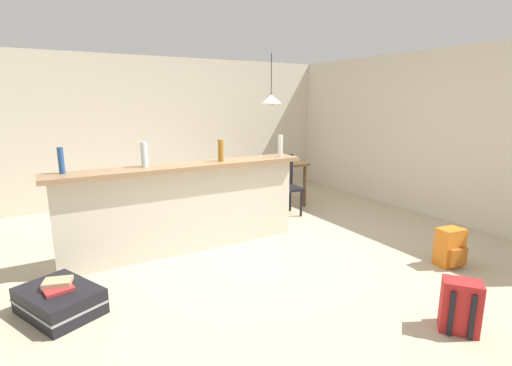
{
  "coord_description": "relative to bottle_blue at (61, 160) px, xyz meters",
  "views": [
    {
      "loc": [
        -2.19,
        -3.71,
        1.77
      ],
      "look_at": [
        0.29,
        0.57,
        0.68
      ],
      "focal_mm": 26.67,
      "sensor_mm": 36.0,
      "label": 1
    }
  ],
  "objects": [
    {
      "name": "ground_plane",
      "position": [
        1.99,
        -0.49,
        -1.21
      ],
      "size": [
        13.0,
        13.0,
        0.05
      ],
      "primitive_type": "cube",
      "color": "#BCAD8E"
    },
    {
      "name": "wall_back",
      "position": [
        1.99,
        2.56,
        0.07
      ],
      "size": [
        6.6,
        0.1,
        2.5
      ],
      "primitive_type": "cube",
      "color": "beige",
      "rests_on": "ground_plane"
    },
    {
      "name": "wall_right",
      "position": [
        5.04,
        -0.19,
        0.07
      ],
      "size": [
        0.1,
        6.0,
        2.5
      ],
      "primitive_type": "cube",
      "color": "beige",
      "rests_on": "ground_plane"
    },
    {
      "name": "partition_half_wall",
      "position": [
        1.24,
        -0.08,
        -0.68
      ],
      "size": [
        2.8,
        0.2,
        1.0
      ],
      "primitive_type": "cube",
      "color": "beige",
      "rests_on": "ground_plane"
    },
    {
      "name": "bar_countertop",
      "position": [
        1.24,
        -0.08,
        -0.16
      ],
      "size": [
        2.96,
        0.4,
        0.05
      ],
      "primitive_type": "cube",
      "color": "#93704C",
      "rests_on": "partition_half_wall"
    },
    {
      "name": "bottle_blue",
      "position": [
        0.0,
        0.0,
        0.0
      ],
      "size": [
        0.06,
        0.06,
        0.27
      ],
      "primitive_type": "cylinder",
      "color": "#284C89",
      "rests_on": "bar_countertop"
    },
    {
      "name": "bottle_clear",
      "position": [
        0.81,
        -0.02,
        0.0
      ],
      "size": [
        0.07,
        0.07,
        0.28
      ],
      "primitive_type": "cylinder",
      "color": "silver",
      "rests_on": "bar_countertop"
    },
    {
      "name": "bottle_amber",
      "position": [
        1.7,
        -0.08,
        -0.0
      ],
      "size": [
        0.07,
        0.07,
        0.26
      ],
      "primitive_type": "cylinder",
      "color": "#9E661E",
      "rests_on": "bar_countertop"
    },
    {
      "name": "bottle_white",
      "position": [
        2.52,
        -0.14,
        0.01
      ],
      "size": [
        0.06,
        0.06,
        0.28
      ],
      "primitive_type": "cylinder",
      "color": "silver",
      "rests_on": "bar_countertop"
    },
    {
      "name": "dining_table",
      "position": [
        3.14,
        1.11,
        -0.53
      ],
      "size": [
        1.1,
        0.8,
        0.74
      ],
      "color": "#4C331E",
      "rests_on": "ground_plane"
    },
    {
      "name": "dining_chair_near_partition",
      "position": [
        3.1,
        0.59,
        -0.66
      ],
      "size": [
        0.42,
        0.42,
        0.93
      ],
      "color": "black",
      "rests_on": "ground_plane"
    },
    {
      "name": "pendant_lamp",
      "position": [
        3.19,
        1.15,
        0.6
      ],
      "size": [
        0.34,
        0.34,
        0.83
      ],
      "color": "black"
    },
    {
      "name": "suitcase_flat_black",
      "position": [
        -0.17,
        -0.84,
        -1.07
      ],
      "size": [
        0.74,
        0.89,
        0.22
      ],
      "color": "black",
      "rests_on": "ground_plane"
    },
    {
      "name": "backpack_red",
      "position": [
        2.52,
        -2.69,
        -0.98
      ],
      "size": [
        0.34,
        0.34,
        0.42
      ],
      "color": "red",
      "rests_on": "ground_plane"
    },
    {
      "name": "backpack_orange",
      "position": [
        3.56,
        -1.91,
        -0.98
      ],
      "size": [
        0.3,
        0.28,
        0.42
      ],
      "color": "orange",
      "rests_on": "ground_plane"
    },
    {
      "name": "book_stack",
      "position": [
        -0.17,
        -0.84,
        -0.93
      ],
      "size": [
        0.26,
        0.29,
        0.06
      ],
      "color": "#AD2D2D",
      "rests_on": "suitcase_flat_black"
    }
  ]
}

